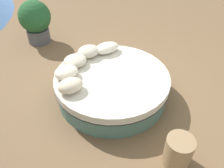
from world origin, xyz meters
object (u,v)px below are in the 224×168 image
planter (35,20)px  side_table (178,151)px  throw_pillow_1 (89,51)px  throw_pillow_3 (66,72)px  throw_pillow_2 (75,61)px  throw_pillow_4 (70,86)px  throw_pillow_0 (107,48)px  round_bed (112,86)px

planter → side_table: (-0.71, 4.30, -0.33)m
throw_pillow_1 → side_table: (-0.21, 2.40, -0.35)m
throw_pillow_3 → planter: bearing=-92.6°
throw_pillow_2 → throw_pillow_1: bearing=-156.5°
throw_pillow_3 → side_table: size_ratio=0.84×
throw_pillow_1 → throw_pillow_2: 0.37m
throw_pillow_4 → throw_pillow_0: bearing=-145.4°
round_bed → throw_pillow_3: throw_pillow_3 is taller
throw_pillow_3 → throw_pillow_4: bearing=78.8°
throw_pillow_1 → throw_pillow_4: throw_pillow_4 is taller
planter → side_table: size_ratio=2.16×
round_bed → throw_pillow_2: throw_pillow_2 is taller
round_bed → throw_pillow_2: size_ratio=4.82×
throw_pillow_0 → throw_pillow_2: bearing=7.4°
throw_pillow_1 → throw_pillow_2: (0.34, 0.15, -0.01)m
throw_pillow_1 → planter: size_ratio=0.41×
round_bed → throw_pillow_3: size_ratio=5.00×
throw_pillow_2 → side_table: (-0.55, 2.25, -0.34)m
round_bed → side_table: size_ratio=4.22×
throw_pillow_1 → throw_pillow_4: (0.68, 0.78, 0.00)m
round_bed → throw_pillow_1: size_ratio=4.73×
throw_pillow_1 → throw_pillow_3: 0.73m
throw_pillow_2 → planter: (0.17, -2.05, -0.01)m
throw_pillow_3 → planter: (-0.11, -2.31, -0.02)m
throw_pillow_3 → planter: 2.31m
throw_pillow_1 → side_table: bearing=95.0°
throw_pillow_0 → throw_pillow_3: size_ratio=1.23×
throw_pillow_4 → planter: bearing=-93.8°
throw_pillow_2 → throw_pillow_3: throw_pillow_3 is taller
round_bed → side_table: round_bed is taller
throw_pillow_2 → side_table: size_ratio=0.88×
throw_pillow_1 → throw_pillow_3: bearing=33.7°
round_bed → planter: 2.75m
throw_pillow_1 → throw_pillow_4: size_ratio=1.04×
throw_pillow_3 → planter: planter is taller
round_bed → planter: size_ratio=1.96×
side_table → round_bed: bearing=-85.8°
throw_pillow_2 → planter: bearing=-85.4°
throw_pillow_0 → throw_pillow_2: (0.70, 0.09, -0.01)m
side_table → throw_pillow_4: bearing=-61.1°
throw_pillow_3 → throw_pillow_0: bearing=-160.2°
round_bed → throw_pillow_3: bearing=-26.7°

